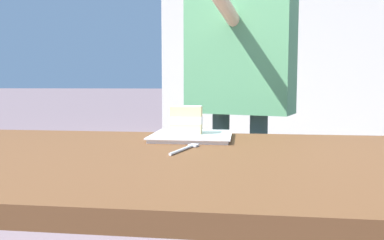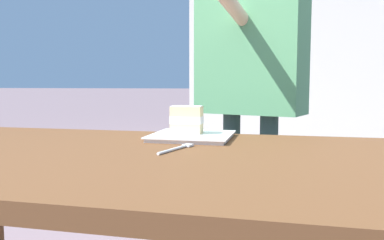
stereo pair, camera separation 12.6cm
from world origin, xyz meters
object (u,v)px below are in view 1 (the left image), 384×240
Objects in this scene: cake_slice at (186,120)px; dessert_fork at (186,148)px; dessert_plate at (192,136)px; diner_person at (240,51)px; patio_table at (145,191)px.

dessert_fork is at bearing -82.52° from cake_slice.
dessert_fork is (0.01, -0.22, -0.00)m from dessert_plate.
diner_person is (0.17, 0.44, 0.26)m from cake_slice.
diner_person is at bearing 71.71° from dessert_plate.
diner_person is at bearing 78.22° from dessert_fork.
dessert_plate reaches higher than dessert_fork.
cake_slice is 0.23m from dessert_fork.
cake_slice reaches higher than dessert_fork.
cake_slice is 0.54m from diner_person.
patio_table is at bearing -107.85° from diner_person.
cake_slice is (0.07, 0.29, 0.16)m from patio_table.
dessert_plate is at bearing 92.68° from dessert_fork.
cake_slice reaches higher than patio_table.
patio_table is 0.16m from dessert_fork.
dessert_plate reaches higher than patio_table.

